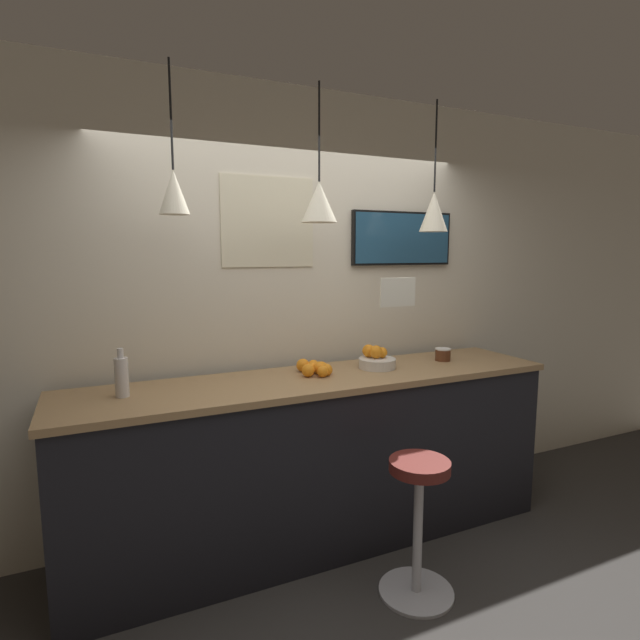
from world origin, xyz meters
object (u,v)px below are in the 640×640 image
at_px(bar_stool, 418,511).
at_px(juice_bottle, 122,376).
at_px(spread_jar, 443,354).
at_px(mounted_tv, 403,238).
at_px(fruit_bowl, 376,359).

distance_m(bar_stool, juice_bottle, 1.72).
bearing_deg(spread_jar, juice_bottle, 180.00).
xyz_separation_m(bar_stool, juice_bottle, (-1.39, 0.73, 0.71)).
xyz_separation_m(spread_jar, mounted_tv, (-0.13, 0.35, 0.81)).
height_order(bar_stool, mounted_tv, mounted_tv).
distance_m(juice_bottle, spread_jar, 2.10).
distance_m(spread_jar, mounted_tv, 0.89).
xyz_separation_m(bar_stool, spread_jar, (0.71, 0.73, 0.65)).
xyz_separation_m(juice_bottle, spread_jar, (2.10, 0.00, -0.07)).
relative_size(spread_jar, mounted_tv, 0.13).
relative_size(juice_bottle, mounted_tv, 0.31).
relative_size(bar_stool, fruit_bowl, 3.09).
relative_size(bar_stool, spread_jar, 6.97).
bearing_deg(fruit_bowl, spread_jar, -0.79).
bearing_deg(bar_stool, mounted_tv, 61.36).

